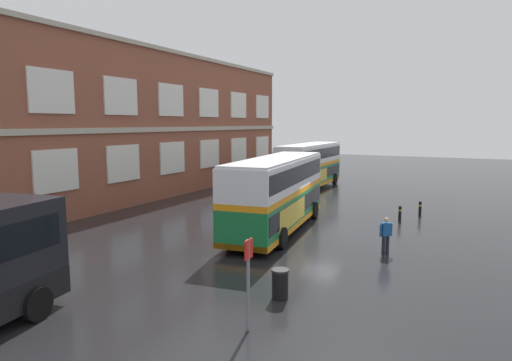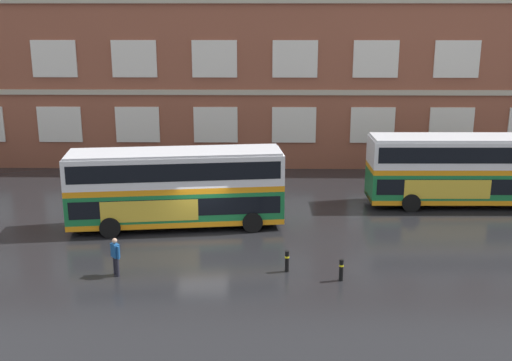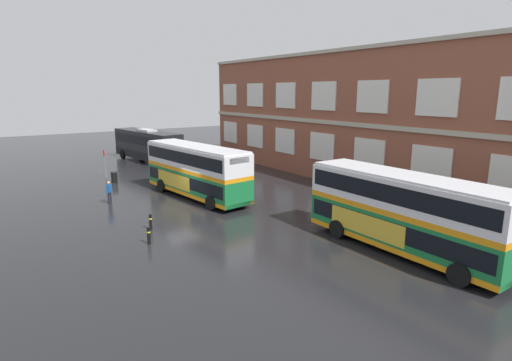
% 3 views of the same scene
% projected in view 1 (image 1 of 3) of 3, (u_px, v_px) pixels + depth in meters
% --- Properties ---
extents(ground_plane, '(120.00, 120.00, 0.00)m').
position_uv_depth(ground_plane, '(284.00, 225.00, 26.07)').
color(ground_plane, black).
extents(brick_terminal_building, '(44.02, 8.19, 11.70)m').
position_uv_depth(brick_terminal_building, '(108.00, 126.00, 34.59)').
color(brick_terminal_building, brown).
rests_on(brick_terminal_building, ground).
extents(double_decker_near, '(11.23, 3.88, 4.07)m').
position_uv_depth(double_decker_near, '(277.00, 193.00, 24.38)').
color(double_decker_near, '#197038').
rests_on(double_decker_near, ground).
extents(double_decker_middle, '(11.03, 2.96, 4.07)m').
position_uv_depth(double_decker_middle, '(310.00, 165.00, 40.42)').
color(double_decker_middle, '#197038').
rests_on(double_decker_middle, ground).
extents(waiting_passenger, '(0.50, 0.55, 1.70)m').
position_uv_depth(waiting_passenger, '(386.00, 234.00, 20.20)').
color(waiting_passenger, black).
rests_on(waiting_passenger, ground).
extents(bus_stand_flag, '(0.44, 0.10, 2.70)m').
position_uv_depth(bus_stand_flag, '(248.00, 276.00, 12.59)').
color(bus_stand_flag, slate).
rests_on(bus_stand_flag, ground).
extents(station_litter_bin, '(0.60, 0.60, 1.03)m').
position_uv_depth(station_litter_bin, '(280.00, 284.00, 15.07)').
color(station_litter_bin, black).
rests_on(station_litter_bin, ground).
extents(safety_bollard_west, '(0.19, 0.19, 0.95)m').
position_uv_depth(safety_bollard_west, '(400.00, 213.00, 26.97)').
color(safety_bollard_west, black).
rests_on(safety_bollard_west, ground).
extents(safety_bollard_east, '(0.19, 0.19, 0.95)m').
position_uv_depth(safety_bollard_east, '(420.00, 208.00, 28.56)').
color(safety_bollard_east, black).
rests_on(safety_bollard_east, ground).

